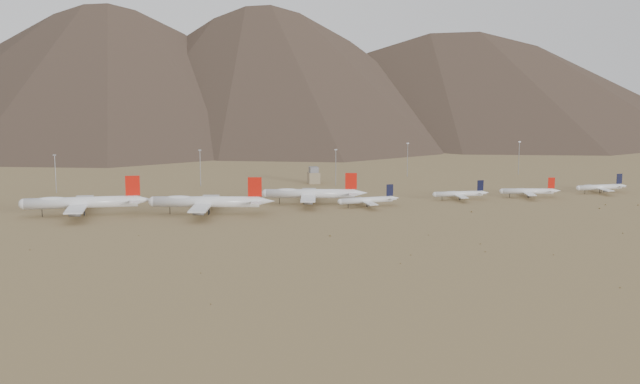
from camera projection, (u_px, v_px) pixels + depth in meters
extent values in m
plane|color=#A28454|center=(311.00, 217.00, 450.76)|extent=(3000.00, 3000.00, 0.00)
cylinder|color=white|center=(82.00, 202.00, 452.62)|extent=(62.27, 10.61, 6.40)
sphere|color=white|center=(24.00, 204.00, 447.42)|extent=(6.28, 6.28, 6.28)
cone|color=white|center=(144.00, 200.00, 458.36)|extent=(11.52, 6.51, 5.76)
cube|color=white|center=(79.00, 204.00, 452.56)|extent=(13.76, 57.35, 0.80)
cube|color=white|center=(135.00, 200.00, 457.51)|extent=(7.04, 21.92, 0.38)
cube|color=red|center=(133.00, 186.00, 455.97)|extent=(8.08, 1.12, 11.36)
cylinder|color=black|center=(42.00, 213.00, 449.85)|extent=(0.41, 0.41, 4.34)
cylinder|color=black|center=(85.00, 211.00, 455.25)|extent=(0.52, 0.52, 4.34)
cylinder|color=black|center=(84.00, 212.00, 452.14)|extent=(0.52, 0.52, 4.34)
ellipsoid|color=white|center=(52.00, 200.00, 449.63)|extent=(20.11, 6.14, 3.84)
cylinder|color=slate|center=(82.00, 203.00, 463.87)|extent=(6.38, 3.30, 2.88)
cylinder|color=slate|center=(77.00, 211.00, 441.77)|extent=(6.38, 3.30, 2.88)
cylinder|color=slate|center=(84.00, 200.00, 473.81)|extent=(6.38, 3.30, 2.88)
cylinder|color=slate|center=(75.00, 214.00, 431.83)|extent=(6.38, 3.30, 2.88)
cylinder|color=white|center=(206.00, 202.00, 456.12)|extent=(59.82, 21.11, 6.22)
sphere|color=white|center=(154.00, 202.00, 456.55)|extent=(6.09, 6.09, 6.09)
cone|color=white|center=(266.00, 201.00, 455.57)|extent=(11.89, 8.13, 5.60)
cube|color=white|center=(204.00, 203.00, 456.29)|extent=(23.16, 55.82, 0.78)
cube|color=white|center=(257.00, 201.00, 455.61)|extent=(10.50, 21.65, 0.37)
cube|color=red|center=(255.00, 187.00, 454.34)|extent=(7.71, 2.50, 11.03)
cylinder|color=black|center=(170.00, 211.00, 457.26)|extent=(0.40, 0.40, 4.21)
cylinder|color=black|center=(209.00, 210.00, 458.48)|extent=(0.50, 0.50, 4.21)
cylinder|color=black|center=(208.00, 211.00, 455.41)|extent=(0.50, 0.50, 4.21)
ellipsoid|color=white|center=(179.00, 199.00, 456.07)|extent=(19.81, 9.34, 3.73)
cylinder|color=slate|center=(207.00, 203.00, 467.43)|extent=(6.53, 4.22, 2.80)
cylinder|color=slate|center=(201.00, 210.00, 445.65)|extent=(6.53, 4.22, 2.80)
cylinder|color=slate|center=(210.00, 200.00, 477.23)|extent=(6.53, 4.22, 2.80)
cylinder|color=slate|center=(198.00, 213.00, 435.85)|extent=(6.53, 4.22, 2.80)
cylinder|color=white|center=(310.00, 194.00, 488.97)|extent=(53.76, 18.32, 5.58)
sphere|color=white|center=(266.00, 194.00, 489.03)|extent=(5.47, 5.47, 5.47)
cone|color=white|center=(360.00, 193.00, 488.84)|extent=(10.64, 7.20, 5.02)
cube|color=white|center=(309.00, 195.00, 489.11)|extent=(20.21, 50.12, 0.70)
cube|color=white|center=(353.00, 193.00, 488.82)|extent=(9.21, 19.42, 0.33)
cube|color=red|center=(351.00, 181.00, 487.66)|extent=(6.94, 2.16, 9.90)
cylinder|color=black|center=(279.00, 201.00, 489.77)|extent=(0.36, 0.36, 3.78)
cylinder|color=black|center=(312.00, 201.00, 491.10)|extent=(0.45, 0.45, 3.78)
cylinder|color=black|center=(312.00, 201.00, 488.35)|extent=(0.45, 0.45, 3.78)
ellipsoid|color=white|center=(287.00, 191.00, 488.75)|extent=(17.78, 8.19, 3.35)
cylinder|color=slate|center=(309.00, 194.00, 499.10)|extent=(5.84, 3.73, 2.51)
cylinder|color=slate|center=(308.00, 200.00, 479.56)|extent=(5.84, 3.73, 2.51)
cylinder|color=slate|center=(309.00, 192.00, 507.89)|extent=(5.84, 3.73, 2.51)
cylinder|color=slate|center=(308.00, 202.00, 470.77)|extent=(5.84, 3.73, 2.51)
cylinder|color=white|center=(366.00, 200.00, 479.47)|extent=(33.13, 6.19, 3.58)
sphere|color=white|center=(340.00, 202.00, 474.38)|extent=(3.51, 3.51, 3.51)
cone|color=white|center=(395.00, 198.00, 485.13)|extent=(6.17, 3.68, 3.22)
cube|color=white|center=(365.00, 201.00, 479.35)|extent=(7.50, 28.57, 0.45)
cube|color=white|center=(391.00, 198.00, 484.30)|extent=(3.81, 10.93, 0.21)
cube|color=black|center=(390.00, 190.00, 483.30)|extent=(4.30, 0.66, 7.06)
cylinder|color=black|center=(348.00, 206.00, 476.39)|extent=(0.38, 0.38, 2.45)
cylinder|color=black|center=(367.00, 205.00, 481.00)|extent=(0.47, 0.47, 2.45)
cylinder|color=black|center=(368.00, 205.00, 479.32)|extent=(0.47, 0.47, 2.45)
cylinder|color=slate|center=(361.00, 200.00, 486.91)|extent=(3.41, 1.87, 1.61)
cylinder|color=slate|center=(370.00, 205.00, 472.09)|extent=(3.41, 1.87, 1.61)
cylinder|color=white|center=(459.00, 194.00, 503.88)|extent=(31.00, 5.57, 3.35)
sphere|color=white|center=(435.00, 194.00, 501.35)|extent=(3.28, 3.28, 3.28)
cone|color=white|center=(485.00, 193.00, 506.66)|extent=(5.75, 3.41, 3.01)
cube|color=white|center=(458.00, 195.00, 503.86)|extent=(6.83, 26.72, 0.42)
cube|color=white|center=(481.00, 193.00, 506.25)|extent=(3.49, 10.22, 0.20)
cube|color=black|center=(480.00, 185.00, 505.40)|extent=(4.02, 0.59, 6.61)
cylinder|color=black|center=(442.00, 199.00, 502.56)|extent=(0.35, 0.35, 2.29)
cylinder|color=black|center=(459.00, 198.00, 505.25)|extent=(0.44, 0.44, 2.29)
cylinder|color=black|center=(460.00, 198.00, 503.62)|extent=(0.44, 0.44, 2.29)
cylinder|color=slate|center=(454.00, 194.00, 511.19)|extent=(3.19, 1.73, 1.51)
cylinder|color=slate|center=(462.00, 198.00, 496.79)|extent=(3.19, 1.73, 1.51)
cylinder|color=white|center=(528.00, 191.00, 512.61)|extent=(32.72, 10.84, 3.56)
sphere|color=white|center=(502.00, 191.00, 512.41)|extent=(3.49, 3.49, 3.49)
cone|color=white|center=(556.00, 191.00, 512.78)|extent=(6.47, 4.45, 3.20)
cube|color=white|center=(527.00, 192.00, 512.68)|extent=(11.43, 28.54, 0.44)
cube|color=white|center=(552.00, 191.00, 512.73)|extent=(5.27, 11.06, 0.21)
cube|color=red|center=(551.00, 183.00, 511.93)|extent=(4.22, 1.27, 7.02)
cylinder|color=black|center=(510.00, 196.00, 512.95)|extent=(0.37, 0.37, 2.43)
cylinder|color=black|center=(528.00, 196.00, 513.97)|extent=(0.47, 0.47, 2.43)
cylinder|color=black|center=(529.00, 196.00, 512.22)|extent=(0.47, 0.47, 2.43)
cylinder|color=slate|center=(523.00, 191.00, 520.59)|extent=(3.55, 2.30, 1.60)
cylinder|color=slate|center=(530.00, 195.00, 505.07)|extent=(3.55, 2.30, 1.60)
cylinder|color=white|center=(600.00, 187.00, 530.14)|extent=(31.48, 3.80, 3.41)
sphere|color=white|center=(579.00, 188.00, 526.28)|extent=(3.35, 3.35, 3.35)
cone|color=white|center=(623.00, 186.00, 534.42)|extent=(5.70, 3.14, 3.07)
cube|color=white|center=(599.00, 188.00, 530.06)|extent=(5.36, 27.01, 0.43)
cube|color=white|center=(620.00, 186.00, 533.78)|extent=(2.96, 10.28, 0.20)
cube|color=black|center=(619.00, 179.00, 532.87)|extent=(4.09, 0.36, 6.74)
cylinder|color=black|center=(585.00, 192.00, 527.90)|extent=(0.36, 0.36, 2.34)
cylinder|color=black|center=(600.00, 191.00, 531.57)|extent=(0.45, 0.45, 2.34)
cylinder|color=black|center=(601.00, 192.00, 529.94)|extent=(0.45, 0.45, 2.34)
cylinder|color=slate|center=(592.00, 187.00, 537.41)|extent=(3.16, 1.57, 1.54)
cylinder|color=slate|center=(606.00, 191.00, 522.99)|extent=(3.16, 1.57, 1.54)
cube|color=gray|center=(314.00, 178.00, 572.18)|extent=(8.00, 8.00, 8.00)
cube|color=slate|center=(314.00, 170.00, 571.21)|extent=(6.00, 6.00, 4.00)
cylinder|color=gray|center=(55.00, 174.00, 530.00)|extent=(0.50, 0.50, 25.00)
cube|color=gray|center=(54.00, 155.00, 527.93)|extent=(2.00, 0.60, 0.80)
cylinder|color=gray|center=(200.00, 168.00, 558.55)|extent=(0.50, 0.50, 25.00)
cube|color=gray|center=(200.00, 150.00, 556.48)|extent=(2.00, 0.60, 0.80)
cylinder|color=gray|center=(336.00, 168.00, 561.53)|extent=(0.50, 0.50, 25.00)
cube|color=gray|center=(336.00, 150.00, 559.47)|extent=(2.00, 0.60, 0.80)
cylinder|color=gray|center=(407.00, 160.00, 604.94)|extent=(0.50, 0.50, 25.00)
cube|color=gray|center=(408.00, 143.00, 602.87)|extent=(2.00, 0.60, 0.80)
cylinder|color=gray|center=(519.00, 158.00, 615.87)|extent=(0.50, 0.50, 25.00)
cube|color=gray|center=(520.00, 142.00, 613.80)|extent=(2.00, 0.60, 0.80)
ellipsoid|color=olive|center=(400.00, 263.00, 345.55)|extent=(0.57, 0.57, 0.51)
ellipsoid|color=olive|center=(554.00, 255.00, 361.39)|extent=(0.73, 0.73, 0.45)
ellipsoid|color=olive|center=(30.00, 250.00, 370.71)|extent=(0.72, 0.72, 0.42)
ellipsoid|color=olive|center=(485.00, 252.00, 366.92)|extent=(0.84, 0.84, 0.44)
ellipsoid|color=olive|center=(330.00, 236.00, 399.99)|extent=(0.97, 0.97, 0.76)
ellipsoid|color=olive|center=(139.00, 236.00, 400.99)|extent=(0.59, 0.59, 0.38)
ellipsoid|color=olive|center=(472.00, 212.00, 463.69)|extent=(1.08, 1.08, 0.75)
ellipsoid|color=olive|center=(411.00, 255.00, 360.83)|extent=(0.64, 0.64, 0.42)
ellipsoid|color=olive|center=(638.00, 205.00, 484.96)|extent=(0.89, 0.89, 0.80)
ellipsoid|color=olive|center=(428.00, 235.00, 402.54)|extent=(0.65, 0.65, 0.37)
ellipsoid|color=olive|center=(605.00, 205.00, 487.10)|extent=(0.96, 0.96, 0.56)
ellipsoid|color=olive|center=(201.00, 273.00, 330.17)|extent=(0.52, 0.52, 0.45)
ellipsoid|color=olive|center=(623.00, 233.00, 406.42)|extent=(0.68, 0.68, 0.50)
ellipsoid|color=olive|center=(600.00, 208.00, 474.86)|extent=(1.04, 1.04, 0.63)
ellipsoid|color=olive|center=(211.00, 304.00, 288.08)|extent=(0.55, 0.55, 0.39)
ellipsoid|color=olive|center=(620.00, 287.00, 308.78)|extent=(0.78, 0.78, 0.51)
ellipsoid|color=olive|center=(480.00, 244.00, 382.89)|extent=(0.70, 0.70, 0.44)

